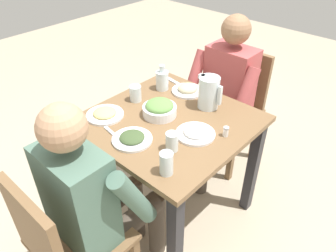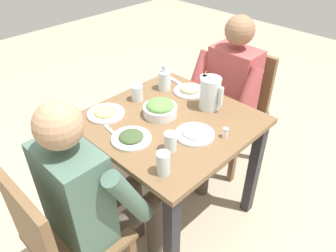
{
  "view_description": "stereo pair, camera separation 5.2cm",
  "coord_description": "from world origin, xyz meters",
  "px_view_note": "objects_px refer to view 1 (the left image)",
  "views": [
    {
      "loc": [
        1.0,
        -1.11,
        1.77
      ],
      "look_at": [
        0.03,
        -0.04,
        0.73
      ],
      "focal_mm": 34.76,
      "sensor_mm": 36.0,
      "label": 1
    },
    {
      "loc": [
        1.03,
        -1.07,
        1.77
      ],
      "look_at": [
        0.03,
        -0.04,
        0.73
      ],
      "focal_mm": 34.76,
      "sensor_mm": 36.0,
      "label": 2
    }
  ],
  "objects_px": {
    "water_pitcher": "(209,92)",
    "plate_dolmas": "(132,138)",
    "water_glass_near_right": "(172,142)",
    "plate_fries": "(105,114)",
    "salt_shaker": "(226,131)",
    "chair_near": "(65,244)",
    "water_glass_center": "(166,163)",
    "chair_far": "(235,102)",
    "diner_near": "(97,196)",
    "plate_yoghurt": "(196,132)",
    "plate_beans": "(187,89)",
    "diner_far": "(221,95)",
    "dining_table": "(170,138)",
    "water_glass_by_pitcher": "(135,93)",
    "oil_carafe": "(162,81)",
    "salad_bowl": "(160,109)"
  },
  "relations": [
    {
      "from": "dining_table",
      "to": "salad_bowl",
      "type": "distance_m",
      "value": 0.19
    },
    {
      "from": "dining_table",
      "to": "chair_near",
      "type": "relative_size",
      "value": 0.97
    },
    {
      "from": "dining_table",
      "to": "plate_dolmas",
      "type": "distance_m",
      "value": 0.31
    },
    {
      "from": "plate_yoghurt",
      "to": "oil_carafe",
      "type": "distance_m",
      "value": 0.52
    },
    {
      "from": "plate_dolmas",
      "to": "water_pitcher",
      "type": "bearing_deg",
      "value": 80.13
    },
    {
      "from": "chair_far",
      "to": "water_glass_center",
      "type": "height_order",
      "value": "chair_far"
    },
    {
      "from": "chair_far",
      "to": "water_glass_near_right",
      "type": "relative_size",
      "value": 8.95
    },
    {
      "from": "chair_near",
      "to": "plate_dolmas",
      "type": "xyz_separation_m",
      "value": [
        -0.08,
        0.5,
        0.26
      ]
    },
    {
      "from": "chair_near",
      "to": "diner_near",
      "type": "bearing_deg",
      "value": 90.0
    },
    {
      "from": "water_glass_near_right",
      "to": "water_pitcher",
      "type": "bearing_deg",
      "value": 103.72
    },
    {
      "from": "plate_dolmas",
      "to": "plate_yoghurt",
      "type": "height_order",
      "value": "plate_yoghurt"
    },
    {
      "from": "plate_beans",
      "to": "water_pitcher",
      "type": "bearing_deg",
      "value": -15.5
    },
    {
      "from": "water_pitcher",
      "to": "diner_near",
      "type": "bearing_deg",
      "value": -90.65
    },
    {
      "from": "diner_near",
      "to": "dining_table",
      "type": "bearing_deg",
      "value": 96.84
    },
    {
      "from": "plate_yoghurt",
      "to": "plate_beans",
      "type": "bearing_deg",
      "value": 134.75
    },
    {
      "from": "salad_bowl",
      "to": "water_glass_near_right",
      "type": "height_order",
      "value": "water_glass_near_right"
    },
    {
      "from": "water_glass_by_pitcher",
      "to": "oil_carafe",
      "type": "relative_size",
      "value": 0.58
    },
    {
      "from": "plate_yoghurt",
      "to": "diner_near",
      "type": "bearing_deg",
      "value": -102.98
    },
    {
      "from": "chair_far",
      "to": "plate_dolmas",
      "type": "height_order",
      "value": "chair_far"
    },
    {
      "from": "water_glass_near_right",
      "to": "salt_shaker",
      "type": "xyz_separation_m",
      "value": [
        0.13,
        0.27,
        -0.02
      ]
    },
    {
      "from": "water_glass_by_pitcher",
      "to": "oil_carafe",
      "type": "xyz_separation_m",
      "value": [
        0.02,
        0.21,
        0.01
      ]
    },
    {
      "from": "diner_near",
      "to": "plate_beans",
      "type": "height_order",
      "value": "diner_near"
    },
    {
      "from": "diner_near",
      "to": "plate_yoghurt",
      "type": "xyz_separation_m",
      "value": [
        0.13,
        0.55,
        0.12
      ]
    },
    {
      "from": "chair_near",
      "to": "water_glass_near_right",
      "type": "bearing_deg",
      "value": 78.82
    },
    {
      "from": "plate_dolmas",
      "to": "water_glass_near_right",
      "type": "bearing_deg",
      "value": 22.61
    },
    {
      "from": "chair_far",
      "to": "plate_dolmas",
      "type": "distance_m",
      "value": 1.08
    },
    {
      "from": "diner_far",
      "to": "plate_yoghurt",
      "type": "distance_m",
      "value": 0.64
    },
    {
      "from": "water_glass_near_right",
      "to": "diner_far",
      "type": "bearing_deg",
      "value": 106.27
    },
    {
      "from": "chair_near",
      "to": "salad_bowl",
      "type": "relative_size",
      "value": 4.55
    },
    {
      "from": "salad_bowl",
      "to": "dining_table",
      "type": "bearing_deg",
      "value": 4.23
    },
    {
      "from": "plate_fries",
      "to": "salt_shaker",
      "type": "relative_size",
      "value": 3.9
    },
    {
      "from": "water_glass_center",
      "to": "chair_far",
      "type": "bearing_deg",
      "value": 105.81
    },
    {
      "from": "salad_bowl",
      "to": "plate_yoghurt",
      "type": "relative_size",
      "value": 0.93
    },
    {
      "from": "plate_fries",
      "to": "water_glass_by_pitcher",
      "type": "height_order",
      "value": "water_glass_by_pitcher"
    },
    {
      "from": "salad_bowl",
      "to": "water_glass_by_pitcher",
      "type": "xyz_separation_m",
      "value": [
        -0.22,
        0.02,
        0.01
      ]
    },
    {
      "from": "chair_far",
      "to": "water_glass_near_right",
      "type": "height_order",
      "value": "chair_far"
    },
    {
      "from": "water_glass_near_right",
      "to": "water_glass_by_pitcher",
      "type": "bearing_deg",
      "value": 156.9
    },
    {
      "from": "dining_table",
      "to": "plate_fries",
      "type": "relative_size",
      "value": 4.04
    },
    {
      "from": "dining_table",
      "to": "plate_dolmas",
      "type": "relative_size",
      "value": 4.14
    },
    {
      "from": "salt_shaker",
      "to": "diner_far",
      "type": "bearing_deg",
      "value": 125.76
    },
    {
      "from": "water_pitcher",
      "to": "chair_far",
      "type": "bearing_deg",
      "value": 102.32
    },
    {
      "from": "salad_bowl",
      "to": "salt_shaker",
      "type": "distance_m",
      "value": 0.4
    },
    {
      "from": "dining_table",
      "to": "diner_near",
      "type": "distance_m",
      "value": 0.58
    },
    {
      "from": "water_glass_near_right",
      "to": "salt_shaker",
      "type": "distance_m",
      "value": 0.3
    },
    {
      "from": "plate_fries",
      "to": "water_glass_near_right",
      "type": "distance_m",
      "value": 0.48
    },
    {
      "from": "chair_near",
      "to": "water_glass_center",
      "type": "bearing_deg",
      "value": 65.3
    },
    {
      "from": "diner_near",
      "to": "water_glass_center",
      "type": "bearing_deg",
      "value": 49.77
    },
    {
      "from": "diner_far",
      "to": "water_pitcher",
      "type": "xyz_separation_m",
      "value": [
        0.12,
        -0.32,
        0.2
      ]
    },
    {
      "from": "water_pitcher",
      "to": "plate_dolmas",
      "type": "xyz_separation_m",
      "value": [
        -0.09,
        -0.52,
        -0.08
      ]
    },
    {
      "from": "salad_bowl",
      "to": "water_pitcher",
      "type": "bearing_deg",
      "value": 59.39
    }
  ]
}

